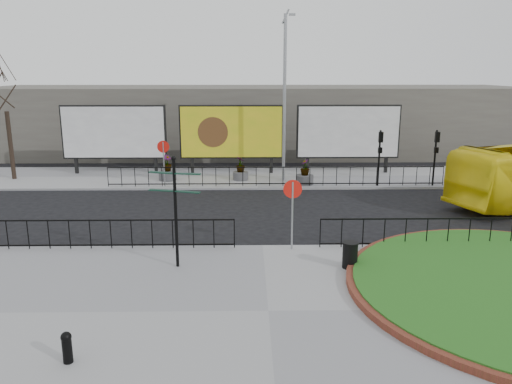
{
  "coord_description": "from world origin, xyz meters",
  "views": [
    {
      "loc": [
        -0.51,
        -16.83,
        6.18
      ],
      "look_at": [
        -0.21,
        2.01,
        1.59
      ],
      "focal_mm": 35.0,
      "sensor_mm": 36.0,
      "label": 1
    }
  ],
  "objects_px": {
    "billboard_mid": "(231,132)",
    "planter_b": "(241,171)",
    "planter_a": "(167,172)",
    "litter_bin": "(350,255)",
    "planter_c": "(305,176)",
    "lamp_post": "(285,96)",
    "bollard": "(67,346)",
    "fingerpost_sign": "(175,201)"
  },
  "relations": [
    {
      "from": "litter_bin",
      "to": "planter_b",
      "type": "relative_size",
      "value": 0.63
    },
    {
      "from": "lamp_post",
      "to": "bollard",
      "type": "relative_size",
      "value": 12.99
    },
    {
      "from": "billboard_mid",
      "to": "litter_bin",
      "type": "height_order",
      "value": "billboard_mid"
    },
    {
      "from": "bollard",
      "to": "litter_bin",
      "type": "distance_m",
      "value": 8.74
    },
    {
      "from": "bollard",
      "to": "planter_a",
      "type": "height_order",
      "value": "planter_a"
    },
    {
      "from": "fingerpost_sign",
      "to": "planter_c",
      "type": "height_order",
      "value": "fingerpost_sign"
    },
    {
      "from": "bollard",
      "to": "planter_c",
      "type": "bearing_deg",
      "value": 67.88
    },
    {
      "from": "litter_bin",
      "to": "planter_c",
      "type": "height_order",
      "value": "planter_c"
    },
    {
      "from": "planter_b",
      "to": "planter_a",
      "type": "bearing_deg",
      "value": 180.0
    },
    {
      "from": "billboard_mid",
      "to": "fingerpost_sign",
      "type": "relative_size",
      "value": 1.74
    },
    {
      "from": "litter_bin",
      "to": "fingerpost_sign",
      "type": "bearing_deg",
      "value": 177.9
    },
    {
      "from": "bollard",
      "to": "litter_bin",
      "type": "xyz_separation_m",
      "value": [
        7.05,
        5.16,
        0.04
      ]
    },
    {
      "from": "bollard",
      "to": "litter_bin",
      "type": "height_order",
      "value": "litter_bin"
    },
    {
      "from": "billboard_mid",
      "to": "planter_b",
      "type": "distance_m",
      "value": 2.86
    },
    {
      "from": "fingerpost_sign",
      "to": "litter_bin",
      "type": "relative_size",
      "value": 4.21
    },
    {
      "from": "billboard_mid",
      "to": "bollard",
      "type": "bearing_deg",
      "value": -98.06
    },
    {
      "from": "planter_c",
      "to": "litter_bin",
      "type": "bearing_deg",
      "value": -89.51
    },
    {
      "from": "lamp_post",
      "to": "litter_bin",
      "type": "bearing_deg",
      "value": -84.87
    },
    {
      "from": "litter_bin",
      "to": "planter_a",
      "type": "distance_m",
      "value": 15.26
    },
    {
      "from": "planter_b",
      "to": "litter_bin",
      "type": "bearing_deg",
      "value": -74.53
    },
    {
      "from": "planter_a",
      "to": "planter_c",
      "type": "distance_m",
      "value": 7.77
    },
    {
      "from": "bollard",
      "to": "litter_bin",
      "type": "relative_size",
      "value": 0.84
    },
    {
      "from": "litter_bin",
      "to": "planter_c",
      "type": "xyz_separation_m",
      "value": [
        -0.1,
        11.94,
        0.04
      ]
    },
    {
      "from": "billboard_mid",
      "to": "planter_b",
      "type": "relative_size",
      "value": 4.65
    },
    {
      "from": "litter_bin",
      "to": "planter_c",
      "type": "relative_size",
      "value": 0.61
    },
    {
      "from": "fingerpost_sign",
      "to": "planter_a",
      "type": "xyz_separation_m",
      "value": [
        -2.33,
        12.92,
        -1.66
      ]
    },
    {
      "from": "fingerpost_sign",
      "to": "planter_b",
      "type": "height_order",
      "value": "fingerpost_sign"
    },
    {
      "from": "billboard_mid",
      "to": "lamp_post",
      "type": "height_order",
      "value": "lamp_post"
    },
    {
      "from": "billboard_mid",
      "to": "planter_b",
      "type": "bearing_deg",
      "value": -74.31
    },
    {
      "from": "lamp_post",
      "to": "planter_c",
      "type": "distance_m",
      "value": 4.53
    },
    {
      "from": "planter_a",
      "to": "fingerpost_sign",
      "type": "bearing_deg",
      "value": -79.76
    },
    {
      "from": "litter_bin",
      "to": "planter_c",
      "type": "distance_m",
      "value": 11.94
    },
    {
      "from": "planter_b",
      "to": "planter_c",
      "type": "distance_m",
      "value": 3.72
    },
    {
      "from": "planter_b",
      "to": "planter_c",
      "type": "relative_size",
      "value": 0.97
    },
    {
      "from": "billboard_mid",
      "to": "lamp_post",
      "type": "relative_size",
      "value": 0.67
    },
    {
      "from": "planter_a",
      "to": "planter_b",
      "type": "height_order",
      "value": "planter_a"
    },
    {
      "from": "planter_c",
      "to": "planter_a",
      "type": "bearing_deg",
      "value": 171.29
    },
    {
      "from": "billboard_mid",
      "to": "bollard",
      "type": "relative_size",
      "value": 8.72
    },
    {
      "from": "billboard_mid",
      "to": "fingerpost_sign",
      "type": "distance_m",
      "value": 14.95
    },
    {
      "from": "lamp_post",
      "to": "planter_b",
      "type": "height_order",
      "value": "lamp_post"
    },
    {
      "from": "lamp_post",
      "to": "bollard",
      "type": "height_order",
      "value": "lamp_post"
    },
    {
      "from": "billboard_mid",
      "to": "lamp_post",
      "type": "bearing_deg",
      "value": -33.25
    }
  ]
}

